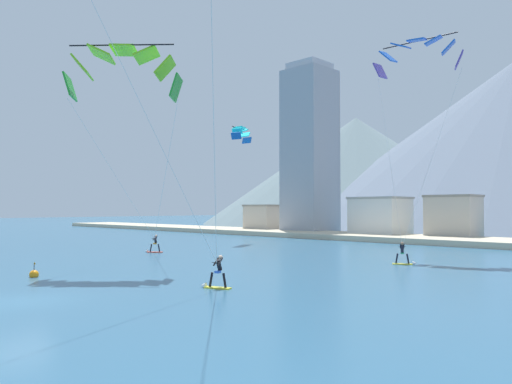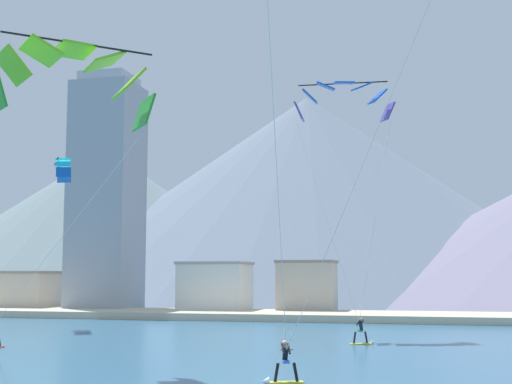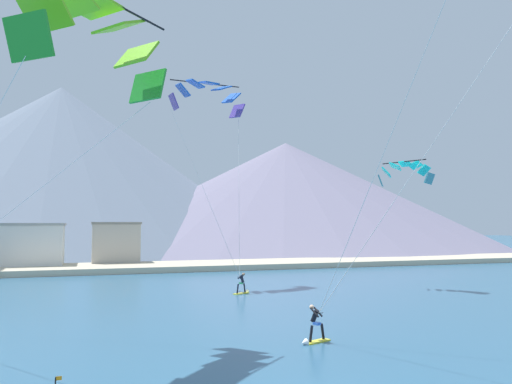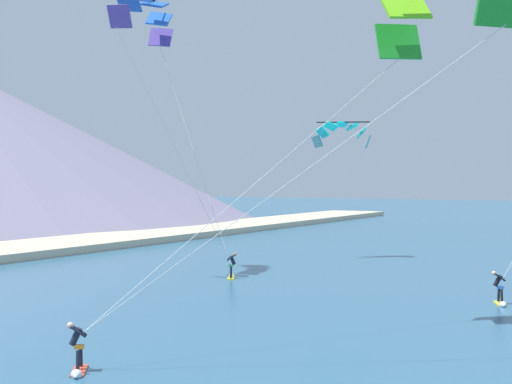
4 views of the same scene
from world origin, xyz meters
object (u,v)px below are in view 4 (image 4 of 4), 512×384
parafoil_kite_distant_low_drift (342,132)px  kitesurfer_mid_center (232,270)px  kitesurfer_near_lead (77,358)px  parafoil_kite_mid_center (145,11)px  kitesurfer_near_trail (500,294)px

parafoil_kite_distant_low_drift → kitesurfer_mid_center: bearing=172.8°
kitesurfer_near_lead → kitesurfer_mid_center: (22.04, 7.42, 0.01)m
kitesurfer_near_lead → parafoil_kite_mid_center: size_ratio=0.10×
kitesurfer_mid_center → parafoil_kite_mid_center: 18.12m
kitesurfer_mid_center → parafoil_kite_mid_center: (-1.70, 5.72, 17.10)m
parafoil_kite_distant_low_drift → kitesurfer_near_lead: bearing=-171.2°
kitesurfer_mid_center → parafoil_kite_mid_center: bearing=106.6°
parafoil_kite_mid_center → parafoil_kite_distant_low_drift: size_ratio=4.02×
kitesurfer_near_lead → parafoil_kite_distant_low_drift: 38.03m
kitesurfer_near_lead → kitesurfer_near_trail: bearing=-25.6°
kitesurfer_near_lead → kitesurfer_mid_center: bearing=18.6°
kitesurfer_near_trail → parafoil_kite_distant_low_drift: 24.25m
kitesurfer_near_trail → kitesurfer_mid_center: kitesurfer_near_trail is taller
kitesurfer_mid_center → kitesurfer_near_lead: bearing=-161.4°
kitesurfer_near_lead → kitesurfer_mid_center: 23.25m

